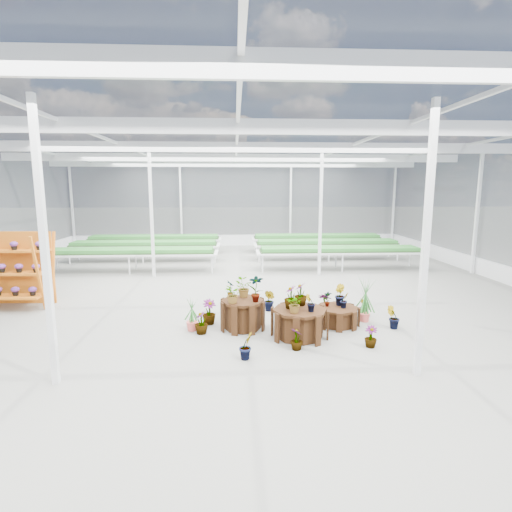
{
  "coord_description": "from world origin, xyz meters",
  "views": [
    {
      "loc": [
        -0.07,
        -10.22,
        3.13
      ],
      "look_at": [
        0.5,
        0.61,
        1.3
      ],
      "focal_mm": 28.0,
      "sensor_mm": 36.0,
      "label": 1
    }
  ],
  "objects_px": {
    "plinth_low": "(338,316)",
    "bird_table": "(30,272)",
    "plinth_mid": "(300,323)",
    "plinth_tall": "(243,314)",
    "shelf_rack": "(12,271)"
  },
  "relations": [
    {
      "from": "shelf_rack",
      "to": "bird_table",
      "type": "distance_m",
      "value": 0.7
    },
    {
      "from": "plinth_tall",
      "to": "bird_table",
      "type": "height_order",
      "value": "bird_table"
    },
    {
      "from": "plinth_tall",
      "to": "plinth_low",
      "type": "bearing_deg",
      "value": 2.6
    },
    {
      "from": "shelf_rack",
      "to": "bird_table",
      "type": "xyz_separation_m",
      "value": [
        0.12,
        0.67,
        -0.16
      ]
    },
    {
      "from": "shelf_rack",
      "to": "plinth_low",
      "type": "bearing_deg",
      "value": -10.2
    },
    {
      "from": "plinth_mid",
      "to": "plinth_low",
      "type": "xyz_separation_m",
      "value": [
        1.0,
        0.7,
        -0.09
      ]
    },
    {
      "from": "plinth_mid",
      "to": "bird_table",
      "type": "distance_m",
      "value": 7.82
    },
    {
      "from": "plinth_low",
      "to": "bird_table",
      "type": "xyz_separation_m",
      "value": [
        -8.11,
        2.52,
        0.62
      ]
    },
    {
      "from": "bird_table",
      "to": "shelf_rack",
      "type": "bearing_deg",
      "value": -81.65
    },
    {
      "from": "plinth_tall",
      "to": "plinth_mid",
      "type": "bearing_deg",
      "value": -26.57
    },
    {
      "from": "plinth_low",
      "to": "bird_table",
      "type": "relative_size",
      "value": 0.58
    },
    {
      "from": "plinth_tall",
      "to": "bird_table",
      "type": "bearing_deg",
      "value": 156.14
    },
    {
      "from": "plinth_mid",
      "to": "bird_table",
      "type": "height_order",
      "value": "bird_table"
    },
    {
      "from": "bird_table",
      "to": "plinth_low",
      "type": "bearing_deg",
      "value": 1.11
    },
    {
      "from": "bird_table",
      "to": "plinth_mid",
      "type": "bearing_deg",
      "value": -5.99
    }
  ]
}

